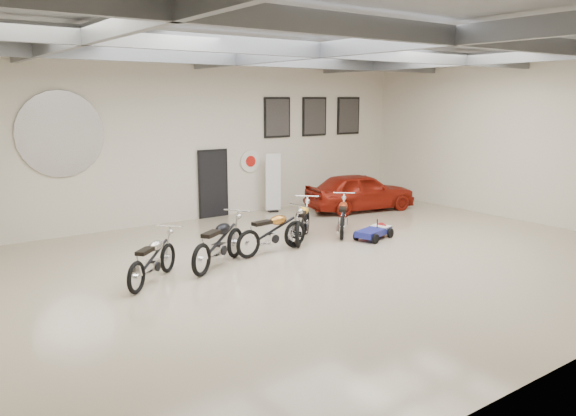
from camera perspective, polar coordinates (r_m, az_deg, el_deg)
floor at (r=13.05m, az=3.11°, el=-5.57°), size 16.00×12.00×0.01m
ceiling at (r=12.56m, az=3.36°, el=16.84°), size 16.00×12.00×0.01m
back_wall at (r=17.61m, az=-9.27°, el=6.92°), size 16.00×0.02×5.00m
right_wall at (r=18.66m, az=22.79°, el=6.43°), size 0.02×12.00×5.00m
ceiling_beams at (r=12.54m, az=3.34°, el=15.70°), size 15.80×11.80×0.32m
door at (r=17.96m, az=-7.63°, el=2.39°), size 0.92×0.08×2.10m
logo_plaque at (r=16.15m, az=-22.09°, el=6.96°), size 2.30×0.06×1.16m
poster_left at (r=19.08m, az=-1.11°, el=9.18°), size 1.05×0.08×1.35m
poster_mid at (r=20.04m, az=2.70°, el=9.26°), size 1.05×0.08×1.35m
poster_right at (r=21.07m, az=6.14°, el=9.30°), size 1.05×0.08×1.35m
oil_sign at (r=18.57m, az=-3.87°, el=4.77°), size 0.72×0.10×0.72m
banner_stand at (r=18.62m, az=-1.53°, el=2.52°), size 0.56×0.32×1.93m
motorcycle_silver at (r=11.87m, az=-13.61°, el=-4.95°), size 1.92×1.78×1.04m
motorcycle_black at (r=12.70m, az=-7.04°, el=-3.39°), size 2.25×1.77×1.16m
motorcycle_gold at (r=13.72m, az=-1.60°, el=-2.32°), size 2.20×0.88×1.11m
motorcycle_yellow at (r=14.92m, az=1.51°, el=-1.26°), size 1.95×1.94×1.09m
motorcycle_red at (r=15.75m, az=5.60°, el=-0.72°), size 1.84×1.91×1.05m
go_kart at (r=15.40m, az=8.94°, el=-2.09°), size 1.57×1.02×0.53m
vintage_car at (r=19.09m, az=7.34°, el=1.68°), size 2.23×4.00×1.29m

